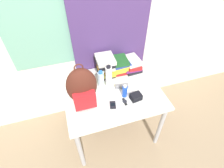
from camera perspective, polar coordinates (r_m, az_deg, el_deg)
name	(u,v)px	position (r m, az deg, el deg)	size (l,w,h in m)	color
ground_plane	(123,156)	(2.38, 3.47, -22.46)	(12.00, 12.00, 0.00)	#9E8466
wall_back	(98,29)	(2.08, -4.71, 17.49)	(6.00, 0.06, 2.50)	silver
curtain_blue	(111,29)	(2.06, -0.43, 17.40)	(0.91, 0.04, 2.50)	#4C336B
desk	(112,96)	(2.03, 0.00, -3.90)	(1.07, 0.88, 0.76)	silver
backpack	(82,87)	(1.73, -9.76, -1.13)	(0.30, 0.25, 0.49)	#512319
book_stack_left	(105,66)	(2.08, -2.16, 6.00)	(0.22, 0.27, 0.26)	black
book_stack_center	(119,65)	(2.14, 2.33, 6.27)	(0.24, 0.26, 0.19)	red
book_stack_right	(132,64)	(2.22, 6.44, 6.43)	(0.22, 0.29, 0.14)	black
water_bottle	(101,79)	(1.94, -3.64, 1.52)	(0.07, 0.07, 0.22)	silver
sports_bottle	(109,76)	(1.93, -1.08, 2.52)	(0.07, 0.07, 0.28)	white
sunscreen_bottle	(125,91)	(1.86, 4.17, -2.34)	(0.05, 0.05, 0.16)	blue
cell_phone	(113,105)	(1.81, 0.29, -6.89)	(0.08, 0.10, 0.02)	black
sunglasses_case	(122,86)	(1.99, 3.19, -0.73)	(0.16, 0.08, 0.04)	gray
camera_pouch	(136,97)	(1.87, 7.81, -4.14)	(0.12, 0.10, 0.07)	black
wristwatch	(125,102)	(1.85, 4.17, -5.73)	(0.05, 0.10, 0.01)	black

